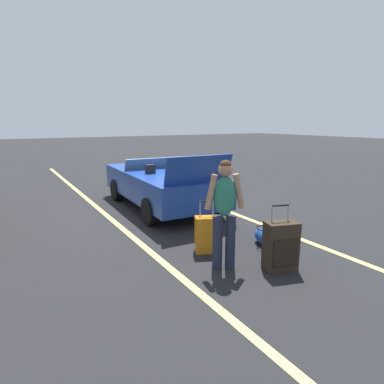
# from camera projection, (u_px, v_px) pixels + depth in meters

# --- Properties ---
(ground_plane) EXTENTS (80.00, 80.00, 0.00)m
(ground_plane) POSITION_uv_depth(u_px,v_px,m) (162.00, 207.00, 8.50)
(ground_plane) COLOR black
(lot_line_near) EXTENTS (18.00, 0.12, 0.01)m
(lot_line_near) POSITION_uv_depth(u_px,v_px,m) (201.00, 201.00, 9.12)
(lot_line_near) COLOR #EAE066
(lot_line_near) RESTS_ON ground_plane
(lot_line_mid) EXTENTS (18.00, 0.12, 0.01)m
(lot_line_mid) POSITION_uv_depth(u_px,v_px,m) (106.00, 215.00, 7.77)
(lot_line_mid) COLOR #EAE066
(lot_line_mid) RESTS_ON ground_plane
(convertible_car) EXTENTS (4.20, 1.95, 1.53)m
(convertible_car) POSITION_uv_depth(u_px,v_px,m) (158.00, 183.00, 8.55)
(convertible_car) COLOR navy
(convertible_car) RESTS_ON ground_plane
(suitcase_large_black) EXTENTS (0.41, 0.54, 0.99)m
(suitcase_large_black) POSITION_uv_depth(u_px,v_px,m) (281.00, 246.00, 4.84)
(suitcase_large_black) COLOR #2D2319
(suitcase_large_black) RESTS_ON ground_plane
(suitcase_medium_bright) EXTENTS (0.38, 0.46, 0.89)m
(suitcase_medium_bright) POSITION_uv_depth(u_px,v_px,m) (207.00, 234.00, 5.52)
(suitcase_medium_bright) COLOR orange
(suitcase_medium_bright) RESTS_ON ground_plane
(duffel_bag) EXTENTS (0.68, 0.43, 0.34)m
(duffel_bag) POSITION_uv_depth(u_px,v_px,m) (267.00, 237.00, 5.82)
(duffel_bag) COLOR #1E479E
(duffel_bag) RESTS_ON ground_plane
(traveler_person) EXTENTS (0.33, 0.59, 1.65)m
(traveler_person) POSITION_uv_depth(u_px,v_px,m) (225.00, 209.00, 4.79)
(traveler_person) COLOR #1E2338
(traveler_person) RESTS_ON ground_plane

